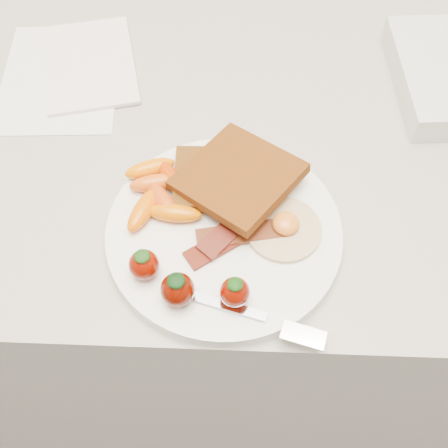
{
  "coord_description": "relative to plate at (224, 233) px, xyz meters",
  "views": [
    {
      "loc": [
        0.01,
        1.2,
        1.46
      ],
      "look_at": [
        -0.0,
        1.54,
        0.93
      ],
      "focal_mm": 45.0,
      "sensor_mm": 36.0,
      "label": 1
    }
  ],
  "objects": [
    {
      "name": "paper_sheet",
      "position": [
        -0.24,
        0.25,
        -0.01
      ],
      "size": [
        0.17,
        0.23,
        0.0
      ],
      "primitive_type": "cube",
      "rotation": [
        0.0,
        0.0,
        0.05
      ],
      "color": "white",
      "rests_on": "counter"
    },
    {
      "name": "toast_lower",
      "position": [
        -0.02,
        0.06,
        0.02
      ],
      "size": [
        0.09,
        0.09,
        0.01
      ],
      "primitive_type": "cube",
      "rotation": [
        0.0,
        0.0,
        0.02
      ],
      "color": "#461F04",
      "rests_on": "plate"
    },
    {
      "name": "strawberries",
      "position": [
        -0.04,
        -0.08,
        0.03
      ],
      "size": [
        0.13,
        0.06,
        0.04
      ],
      "color": "#660B00",
      "rests_on": "plate"
    },
    {
      "name": "fork",
      "position": [
        0.04,
        -0.11,
        0.01
      ],
      "size": [
        0.17,
        0.07,
        0.0
      ],
      "color": "silver",
      "rests_on": "plate"
    },
    {
      "name": "toast_upper",
      "position": [
        0.01,
        0.06,
        0.03
      ],
      "size": [
        0.17,
        0.17,
        0.03
      ],
      "primitive_type": "cube",
      "rotation": [
        0.0,
        -0.1,
        -0.65
      ],
      "color": "#382004",
      "rests_on": "toast_lower"
    },
    {
      "name": "plate",
      "position": [
        0.0,
        0.0,
        0.0
      ],
      "size": [
        0.27,
        0.27,
        0.02
      ],
      "primitive_type": "cylinder",
      "color": "white",
      "rests_on": "counter"
    },
    {
      "name": "fried_egg",
      "position": [
        0.07,
        0.0,
        0.01
      ],
      "size": [
        0.1,
        0.1,
        0.02
      ],
      "color": "beige",
      "rests_on": "plate"
    },
    {
      "name": "bacon_strips",
      "position": [
        0.01,
        -0.01,
        0.01
      ],
      "size": [
        0.12,
        0.1,
        0.01
      ],
      "color": "#341003",
      "rests_on": "plate"
    },
    {
      "name": "baby_carrots",
      "position": [
        -0.08,
        0.04,
        0.02
      ],
      "size": [
        0.1,
        0.12,
        0.02
      ],
      "color": "#D25611",
      "rests_on": "plate"
    },
    {
      "name": "counter",
      "position": [
        0.0,
        0.16,
        -0.46
      ],
      "size": [
        2.0,
        0.6,
        0.9
      ],
      "primitive_type": "cube",
      "color": "gray",
      "rests_on": "ground"
    },
    {
      "name": "notepad",
      "position": [
        -0.2,
        0.28,
        -0.0
      ],
      "size": [
        0.17,
        0.21,
        0.01
      ],
      "primitive_type": "cube",
      "rotation": [
        0.0,
        0.0,
        0.24
      ],
      "color": "white",
      "rests_on": "paper_sheet"
    }
  ]
}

